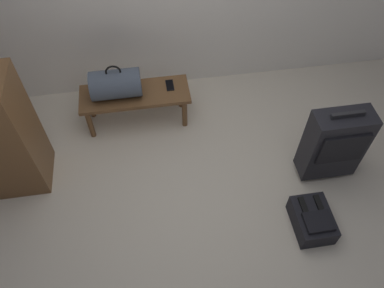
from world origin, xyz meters
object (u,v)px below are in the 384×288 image
cell_phone (170,85)px  backpack_dark (312,220)px  suitcase_upright_charcoal (334,144)px  bench (135,97)px  duffel_bag_slate (116,84)px

cell_phone → backpack_dark: bearing=-55.8°
cell_phone → suitcase_upright_charcoal: size_ratio=0.19×
bench → backpack_dark: bench is taller
duffel_bag_slate → cell_phone: bearing=5.7°
bench → cell_phone: size_ratio=6.94×
duffel_bag_slate → cell_phone: (0.48, 0.05, -0.13)m
duffel_bag_slate → backpack_dark: 2.00m
cell_phone → duffel_bag_slate: bearing=-174.3°
bench → duffel_bag_slate: duffel_bag_slate is taller
suitcase_upright_charcoal → backpack_dark: (-0.29, -0.49, -0.29)m
duffel_bag_slate → backpack_dark: size_ratio=1.16×
suitcase_upright_charcoal → bench: bearing=151.3°
backpack_dark → bench: bearing=133.5°
duffel_bag_slate → suitcase_upright_charcoal: suitcase_upright_charcoal is taller
suitcase_upright_charcoal → backpack_dark: bearing=-120.3°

